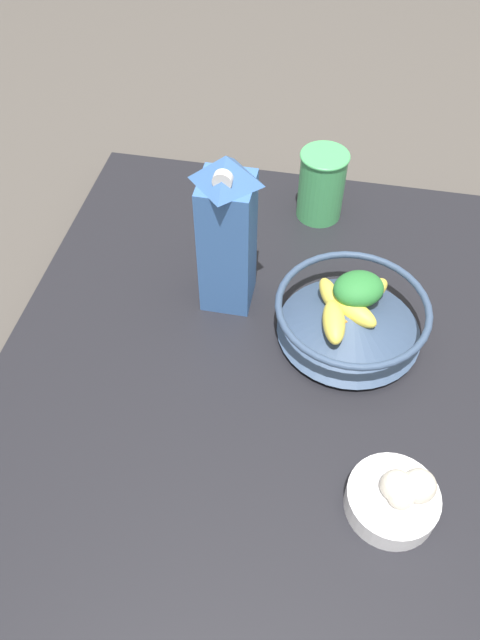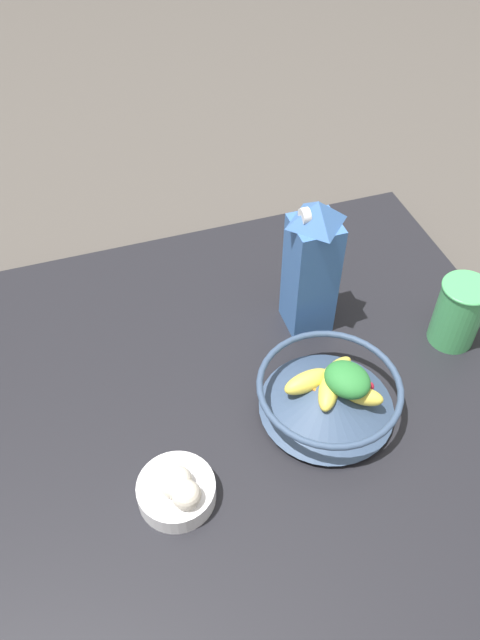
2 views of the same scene
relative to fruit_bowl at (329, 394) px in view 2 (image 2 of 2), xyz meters
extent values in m
plane|color=#4C4742|center=(0.07, -0.19, -0.07)|extent=(6.00, 6.00, 0.00)
cube|color=black|center=(0.07, -0.19, -0.06)|extent=(1.09, 1.09, 0.03)
cylinder|color=#384C6B|center=(0.00, 0.00, -0.04)|extent=(0.11, 0.11, 0.01)
cone|color=#384C6B|center=(0.00, 0.00, -0.01)|extent=(0.20, 0.20, 0.05)
torus|color=#384C6B|center=(0.00, 0.00, 0.02)|extent=(0.21, 0.21, 0.01)
ellipsoid|color=#EFD64C|center=(0.00, 0.00, 0.01)|extent=(0.08, 0.07, 0.03)
ellipsoid|color=#EFD64C|center=(0.03, 0.04, 0.01)|extent=(0.06, 0.06, 0.03)
ellipsoid|color=#EFD64C|center=(-0.03, 0.02, 0.01)|extent=(0.05, 0.07, 0.02)
ellipsoid|color=#EFD64C|center=(-0.02, -0.03, 0.01)|extent=(0.04, 0.08, 0.03)
cylinder|color=orange|center=(-0.02, -0.01, 0.00)|extent=(0.03, 0.04, 0.01)
sphere|color=red|center=(0.00, 0.01, 0.00)|extent=(0.02, 0.02, 0.02)
sphere|color=red|center=(-0.04, 0.04, 0.00)|extent=(0.02, 0.02, 0.02)
sphere|color=red|center=(0.01, 0.06, 0.00)|extent=(0.02, 0.02, 0.02)
ellipsoid|color=#2D7F38|center=(0.00, 0.02, 0.03)|extent=(0.09, 0.09, 0.04)
cube|color=#3D6BB2|center=(-0.18, 0.04, 0.07)|extent=(0.07, 0.07, 0.21)
pyramid|color=#3D6BB2|center=(-0.18, 0.04, 0.19)|extent=(0.07, 0.07, 0.04)
cylinder|color=white|center=(-0.18, 0.02, 0.19)|extent=(0.02, 0.01, 0.02)
cylinder|color=#4CB266|center=(-0.07, 0.26, 0.02)|extent=(0.08, 0.08, 0.12)
torus|color=#4CB266|center=(-0.07, 0.26, 0.08)|extent=(0.08, 0.08, 0.01)
cylinder|color=white|center=(0.07, -0.25, -0.03)|extent=(0.11, 0.11, 0.03)
sphere|color=silver|center=(0.07, -0.25, 0.00)|extent=(0.04, 0.04, 0.04)
sphere|color=silver|center=(0.09, -0.24, 0.00)|extent=(0.04, 0.04, 0.04)
sphere|color=silver|center=(0.08, -0.26, 0.00)|extent=(0.03, 0.03, 0.03)
camera|label=1|loc=(-0.04, -0.58, 0.66)|focal=35.00mm
camera|label=2|loc=(0.48, -0.30, 0.75)|focal=35.00mm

